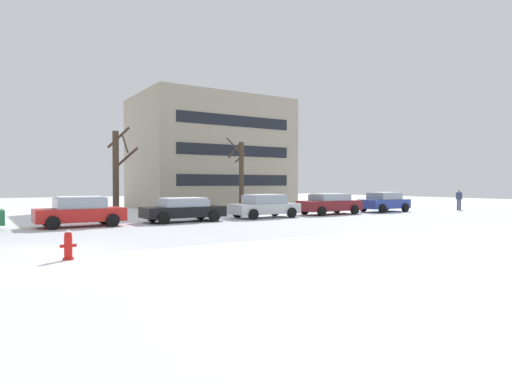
# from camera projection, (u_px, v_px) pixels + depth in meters

# --- Properties ---
(ground_plane) EXTENTS (120.00, 120.00, 0.00)m
(ground_plane) POSITION_uv_depth(u_px,v_px,m) (43.00, 253.00, 13.74)
(ground_plane) COLOR white
(road_surface) EXTENTS (80.00, 8.35, 0.00)m
(road_surface) POSITION_uv_depth(u_px,v_px,m) (31.00, 242.00, 16.42)
(road_surface) COLOR silver
(road_surface) RESTS_ON ground
(fire_hydrant) EXTENTS (0.44, 0.30, 0.84)m
(fire_hydrant) POSITION_uv_depth(u_px,v_px,m) (68.00, 245.00, 12.53)
(fire_hydrant) COLOR red
(fire_hydrant) RESTS_ON ground
(parked_car_red) EXTENTS (4.20, 2.05, 1.51)m
(parked_car_red) POSITION_uv_depth(u_px,v_px,m) (80.00, 211.00, 22.08)
(parked_car_red) COLOR red
(parked_car_red) RESTS_ON ground
(parked_car_black) EXTENTS (4.57, 2.05, 1.35)m
(parked_car_black) POSITION_uv_depth(u_px,v_px,m) (183.00, 209.00, 24.94)
(parked_car_black) COLOR black
(parked_car_black) RESTS_ON ground
(parked_car_silver) EXTENTS (4.37, 2.10, 1.47)m
(parked_car_silver) POSITION_uv_depth(u_px,v_px,m) (265.00, 206.00, 27.88)
(parked_car_silver) COLOR silver
(parked_car_silver) RESTS_ON ground
(parked_car_maroon) EXTENTS (4.60, 2.04, 1.45)m
(parked_car_maroon) POSITION_uv_depth(u_px,v_px,m) (330.00, 204.00, 30.87)
(parked_car_maroon) COLOR maroon
(parked_car_maroon) RESTS_ON ground
(parked_car_blue) EXTENTS (3.86, 2.11, 1.49)m
(parked_car_blue) POSITION_uv_depth(u_px,v_px,m) (384.00, 202.00, 33.78)
(parked_car_blue) COLOR #283D93
(parked_car_blue) RESTS_ON ground
(pedestrian_crossing) EXTENTS (0.54, 0.46, 1.66)m
(pedestrian_crossing) POSITION_uv_depth(u_px,v_px,m) (459.00, 198.00, 36.16)
(pedestrian_crossing) COLOR #2D334C
(pedestrian_crossing) RESTS_ON ground
(tree_far_right) EXTENTS (1.59, 1.97, 5.42)m
(tree_far_right) POSITION_uv_depth(u_px,v_px,m) (241.00, 175.00, 31.71)
(tree_far_right) COLOR #423326
(tree_far_right) RESTS_ON ground
(tree_far_mid) EXTENTS (1.67, 2.20, 5.78)m
(tree_far_mid) POSITION_uv_depth(u_px,v_px,m) (117.00, 171.00, 27.79)
(tree_far_mid) COLOR #423326
(tree_far_mid) RESTS_ON ground
(building_far_right) EXTENTS (12.88, 9.25, 9.76)m
(building_far_right) POSITION_uv_depth(u_px,v_px,m) (210.00, 153.00, 40.13)
(building_far_right) COLOR #9E937F
(building_far_right) RESTS_ON ground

